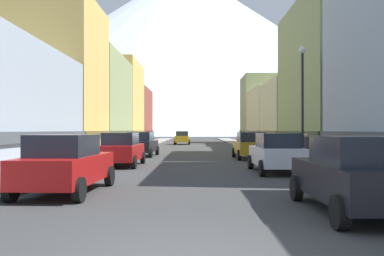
{
  "coord_description": "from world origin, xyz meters",
  "views": [
    {
      "loc": [
        0.12,
        -6.01,
        1.91
      ],
      "look_at": [
        -0.21,
        39.57,
        2.16
      ],
      "focal_mm": 38.48,
      "sensor_mm": 36.0,
      "label": 1
    }
  ],
  "objects_px": {
    "car_left_0": "(66,164)",
    "streetlamp_right": "(302,88)",
    "potted_plant_0": "(62,155)",
    "pedestrian_0": "(306,149)",
    "car_right_1": "(276,153)",
    "potted_plant_1": "(366,161)",
    "car_left_1": "(121,149)",
    "car_driving_0": "(182,138)",
    "car_left_2": "(141,144)",
    "car_right_2": "(250,145)",
    "car_right_0": "(355,174)"
  },
  "relations": [
    {
      "from": "pedestrian_0",
      "to": "potted_plant_0",
      "type": "bearing_deg",
      "value": -176.3
    },
    {
      "from": "car_right_0",
      "to": "car_right_2",
      "type": "bearing_deg",
      "value": 90.0
    },
    {
      "from": "car_right_0",
      "to": "car_driving_0",
      "type": "height_order",
      "value": "same"
    },
    {
      "from": "car_right_0",
      "to": "potted_plant_1",
      "type": "height_order",
      "value": "car_right_0"
    },
    {
      "from": "car_left_2",
      "to": "car_left_0",
      "type": "bearing_deg",
      "value": -90.0
    },
    {
      "from": "car_left_1",
      "to": "car_right_0",
      "type": "distance_m",
      "value": 14.49
    },
    {
      "from": "potted_plant_0",
      "to": "car_right_2",
      "type": "bearing_deg",
      "value": 27.12
    },
    {
      "from": "car_left_1",
      "to": "car_right_1",
      "type": "bearing_deg",
      "value": -23.01
    },
    {
      "from": "car_right_2",
      "to": "car_driving_0",
      "type": "height_order",
      "value": "same"
    },
    {
      "from": "car_left_2",
      "to": "car_right_2",
      "type": "bearing_deg",
      "value": -19.07
    },
    {
      "from": "car_right_0",
      "to": "pedestrian_0",
      "type": "distance_m",
      "value": 13.51
    },
    {
      "from": "potted_plant_1",
      "to": "car_left_0",
      "type": "bearing_deg",
      "value": -158.93
    },
    {
      "from": "car_right_1",
      "to": "streetlamp_right",
      "type": "bearing_deg",
      "value": 42.42
    },
    {
      "from": "car_left_2",
      "to": "car_right_2",
      "type": "height_order",
      "value": "same"
    },
    {
      "from": "car_right_1",
      "to": "car_left_0",
      "type": "bearing_deg",
      "value": -141.04
    },
    {
      "from": "car_driving_0",
      "to": "streetlamp_right",
      "type": "bearing_deg",
      "value": -78.81
    },
    {
      "from": "potted_plant_1",
      "to": "car_right_1",
      "type": "bearing_deg",
      "value": 148.14
    },
    {
      "from": "car_left_1",
      "to": "streetlamp_right",
      "type": "bearing_deg",
      "value": -11.2
    },
    {
      "from": "car_left_0",
      "to": "potted_plant_1",
      "type": "bearing_deg",
      "value": 21.07
    },
    {
      "from": "car_left_0",
      "to": "potted_plant_0",
      "type": "height_order",
      "value": "car_left_0"
    },
    {
      "from": "streetlamp_right",
      "to": "car_right_2",
      "type": "bearing_deg",
      "value": 101.78
    },
    {
      "from": "potted_plant_0",
      "to": "car_right_0",
      "type": "bearing_deg",
      "value": -49.01
    },
    {
      "from": "potted_plant_0",
      "to": "potted_plant_1",
      "type": "height_order",
      "value": "potted_plant_1"
    },
    {
      "from": "car_left_2",
      "to": "pedestrian_0",
      "type": "xyz_separation_m",
      "value": [
        10.05,
        -7.3,
        -0.02
      ]
    },
    {
      "from": "car_right_0",
      "to": "car_right_1",
      "type": "distance_m",
      "value": 9.11
    },
    {
      "from": "car_right_0",
      "to": "potted_plant_0",
      "type": "relative_size",
      "value": 5.11
    },
    {
      "from": "car_right_2",
      "to": "potted_plant_0",
      "type": "xyz_separation_m",
      "value": [
        -10.8,
        -5.53,
        -0.3
      ]
    },
    {
      "from": "car_left_2",
      "to": "car_right_1",
      "type": "distance_m",
      "value": 13.77
    },
    {
      "from": "car_left_1",
      "to": "pedestrian_0",
      "type": "height_order",
      "value": "car_left_1"
    },
    {
      "from": "car_right_2",
      "to": "pedestrian_0",
      "type": "height_order",
      "value": "car_right_2"
    },
    {
      "from": "car_right_2",
      "to": "car_left_0",
      "type": "bearing_deg",
      "value": -116.88
    },
    {
      "from": "car_left_1",
      "to": "car_driving_0",
      "type": "xyz_separation_m",
      "value": [
        2.2,
        33.32,
        0.0
      ]
    },
    {
      "from": "car_right_2",
      "to": "streetlamp_right",
      "type": "height_order",
      "value": "streetlamp_right"
    },
    {
      "from": "potted_plant_1",
      "to": "potted_plant_0",
      "type": "bearing_deg",
      "value": 159.25
    },
    {
      "from": "car_right_0",
      "to": "car_right_2",
      "type": "height_order",
      "value": "same"
    },
    {
      "from": "car_left_1",
      "to": "car_left_2",
      "type": "distance_m",
      "value": 8.25
    },
    {
      "from": "car_left_0",
      "to": "streetlamp_right",
      "type": "relative_size",
      "value": 0.76
    },
    {
      "from": "car_right_0",
      "to": "car_left_1",
      "type": "bearing_deg",
      "value": 121.63
    },
    {
      "from": "car_right_0",
      "to": "car_right_2",
      "type": "xyz_separation_m",
      "value": [
        0.0,
        17.96,
        0.0
      ]
    },
    {
      "from": "potted_plant_0",
      "to": "streetlamp_right",
      "type": "distance_m",
      "value": 12.95
    },
    {
      "from": "car_right_2",
      "to": "potted_plant_1",
      "type": "height_order",
      "value": "car_right_2"
    },
    {
      "from": "car_right_1",
      "to": "car_right_2",
      "type": "relative_size",
      "value": 1.0
    },
    {
      "from": "car_right_1",
      "to": "potted_plant_1",
      "type": "distance_m",
      "value": 3.77
    },
    {
      "from": "car_right_0",
      "to": "streetlamp_right",
      "type": "bearing_deg",
      "value": 81.63
    },
    {
      "from": "potted_plant_0",
      "to": "pedestrian_0",
      "type": "xyz_separation_m",
      "value": [
        13.25,
        0.86,
        0.28
      ]
    },
    {
      "from": "car_driving_0",
      "to": "potted_plant_0",
      "type": "height_order",
      "value": "car_driving_0"
    },
    {
      "from": "car_left_2",
      "to": "car_right_0",
      "type": "relative_size",
      "value": 1.02
    },
    {
      "from": "car_left_1",
      "to": "car_right_2",
      "type": "bearing_deg",
      "value": 36.48
    },
    {
      "from": "car_right_1",
      "to": "pedestrian_0",
      "type": "distance_m",
      "value": 4.84
    },
    {
      "from": "car_right_0",
      "to": "potted_plant_0",
      "type": "bearing_deg",
      "value": 130.99
    }
  ]
}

